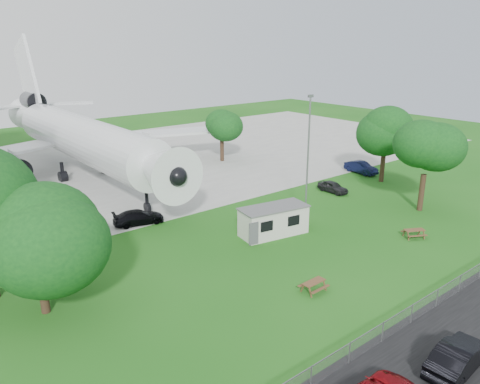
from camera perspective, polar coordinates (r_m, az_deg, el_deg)
ground at (r=35.97m, az=6.09°, el=-9.65°), size 160.00×160.00×0.00m
asphalt_strip at (r=29.74m, az=24.99°, el=-17.86°), size 120.00×8.00×0.02m
concrete_apron at (r=66.55m, az=-17.68°, el=2.61°), size 120.00×46.00×0.03m
airliner at (r=62.78m, az=-19.08°, el=6.53°), size 46.36×47.73×17.69m
site_cabin at (r=41.97m, az=4.11°, el=-3.48°), size 6.94×3.74×2.62m
picnic_west at (r=33.65m, az=8.94°, el=-11.85°), size 1.84×1.54×0.76m
picnic_east at (r=44.39m, az=20.39°, el=-5.23°), size 2.30×2.18×0.76m
fence at (r=31.01m, az=19.04°, el=-15.51°), size 58.00×0.04×1.30m
lamp_mast at (r=43.46m, az=8.25°, el=3.62°), size 0.16×0.16×12.00m
tree_west_small at (r=31.33m, az=-23.59°, el=-5.76°), size 7.50×7.50×8.55m
tree_east_front at (r=49.95m, az=21.85°, el=5.03°), size 6.62×6.62×9.89m
tree_east_back at (r=59.30m, az=17.35°, el=7.05°), size 6.56×6.56×9.55m
tree_far_apron at (r=67.15m, az=-2.24°, el=8.17°), size 5.88×5.88×8.22m
car_centre_sedan at (r=28.36m, az=25.02°, el=-17.80°), size 4.99×2.09×1.60m
car_ne_hatch at (r=54.74m, az=11.25°, el=0.60°), size 1.51×3.76×1.28m
car_ne_sedan at (r=63.57m, az=14.54°, el=2.90°), size 1.99×4.79×1.54m
car_apron_van at (r=45.38m, az=-12.28°, el=-3.03°), size 5.08×3.00×1.38m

